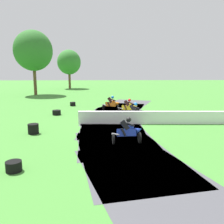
# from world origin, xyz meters

# --- Properties ---
(ground_plane) EXTENTS (120.00, 120.00, 0.00)m
(ground_plane) POSITION_xyz_m (0.00, 0.00, 0.00)
(ground_plane) COLOR #428433
(track_asphalt) EXTENTS (7.45, 26.35, 0.01)m
(track_asphalt) POSITION_xyz_m (0.67, -0.02, 0.00)
(track_asphalt) COLOR #47474C
(track_asphalt) RESTS_ON ground
(safety_barrier) EXTENTS (15.11, 0.80, 0.90)m
(safety_barrier) POSITION_xyz_m (5.18, -0.17, 0.45)
(safety_barrier) COLOR white
(safety_barrier) RESTS_ON ground
(motorcycle_lead_orange) EXTENTS (1.71, 1.02, 1.43)m
(motorcycle_lead_orange) POSITION_xyz_m (0.14, 5.23, 0.66)
(motorcycle_lead_orange) COLOR black
(motorcycle_lead_orange) RESTS_ON ground
(motorcycle_chase_yellow) EXTENTS (1.71, 0.95, 1.42)m
(motorcycle_chase_yellow) POSITION_xyz_m (1.53, 3.40, 0.63)
(motorcycle_chase_yellow) COLOR black
(motorcycle_chase_yellow) RESTS_ON ground
(motorcycle_trailing_black) EXTENTS (1.70, 0.82, 1.43)m
(motorcycle_trailing_black) POSITION_xyz_m (1.75, 0.93, 0.65)
(motorcycle_trailing_black) COLOR black
(motorcycle_trailing_black) RESTS_ON ground
(motorcycle_fourth_blue) EXTENTS (1.68, 0.85, 1.43)m
(motorcycle_fourth_blue) POSITION_xyz_m (0.72, -4.44, 0.64)
(motorcycle_fourth_blue) COLOR black
(motorcycle_fourth_blue) RESTS_ON ground
(tire_stack_near) EXTENTS (0.57, 0.57, 0.40)m
(tire_stack_near) POSITION_xyz_m (-3.85, 8.10, 0.20)
(tire_stack_near) COLOR black
(tire_stack_near) RESTS_ON ground
(tire_stack_mid_a) EXTENTS (0.70, 0.70, 0.40)m
(tire_stack_mid_a) POSITION_xyz_m (-4.58, 3.34, 0.20)
(tire_stack_mid_a) COLOR black
(tire_stack_mid_a) RESTS_ON ground
(tire_stack_mid_b) EXTENTS (0.64, 0.64, 0.60)m
(tire_stack_mid_b) POSITION_xyz_m (-4.81, -2.48, 0.30)
(tire_stack_mid_b) COLOR black
(tire_stack_mid_b) RESTS_ON ground
(tire_stack_far) EXTENTS (0.61, 0.61, 0.40)m
(tire_stack_far) POSITION_xyz_m (-3.99, -7.80, 0.20)
(tire_stack_far) COLOR black
(tire_stack_far) RESTS_ON ground
(tree_far_left) EXTENTS (5.43, 5.43, 9.17)m
(tree_far_left) POSITION_xyz_m (-10.67, 18.54, 6.30)
(tree_far_left) COLOR brown
(tree_far_left) RESTS_ON ground
(tree_far_right) EXTENTS (4.40, 4.40, 7.29)m
(tree_far_right) POSITION_xyz_m (-7.26, 29.47, 4.95)
(tree_far_right) COLOR brown
(tree_far_right) RESTS_ON ground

